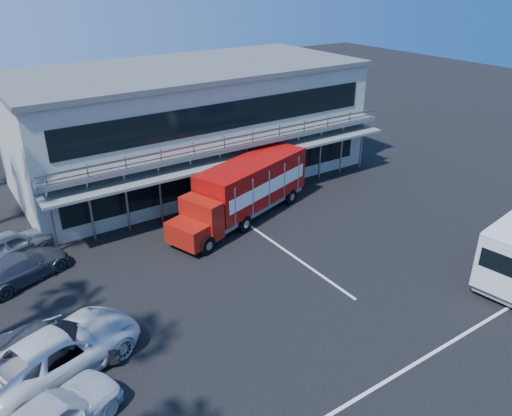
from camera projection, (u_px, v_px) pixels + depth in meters
ground at (290, 292)px, 21.86m from camera, size 120.00×120.00×0.00m
building at (190, 122)px, 32.95m from camera, size 22.40×12.00×7.30m
red_truck at (245, 189)px, 27.70m from camera, size 9.78×5.11×3.23m
parked_car_b at (58, 347)px, 17.65m from camera, size 4.49×2.96×1.40m
parked_car_c at (60, 351)px, 17.30m from camera, size 6.37×4.28×1.62m
parked_car_d at (20, 268)px, 22.44m from camera, size 4.87×3.36×1.31m
parked_car_e at (10, 245)px, 24.19m from camera, size 4.43×2.81×1.41m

